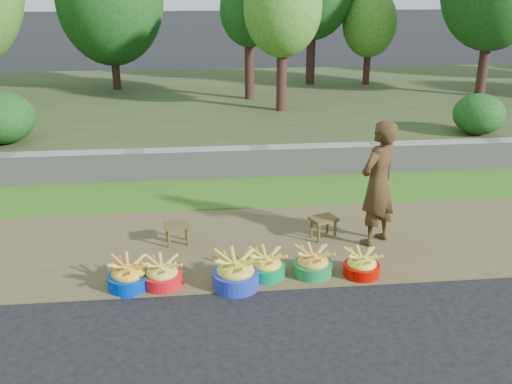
{
  "coord_description": "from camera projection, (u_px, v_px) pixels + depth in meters",
  "views": [
    {
      "loc": [
        -1.09,
        -5.78,
        3.44
      ],
      "look_at": [
        -0.34,
        1.3,
        0.75
      ],
      "focal_mm": 40.0,
      "sensor_mm": 36.0,
      "label": 1
    }
  ],
  "objects": [
    {
      "name": "dirt_shoulder",
      "position": [
        281.0,
        242.0,
        7.86
      ],
      "size": [
        80.0,
        2.5,
        0.02
      ],
      "primitive_type": "cube",
      "color": "brown",
      "rests_on": "ground"
    },
    {
      "name": "ground_plane",
      "position": [
        296.0,
        289.0,
        6.7
      ],
      "size": [
        120.0,
        120.0,
        0.0
      ],
      "primitive_type": "plane",
      "color": "black",
      "rests_on": "ground"
    },
    {
      "name": "stool_right",
      "position": [
        323.0,
        222.0,
        7.89
      ],
      "size": [
        0.43,
        0.38,
        0.31
      ],
      "rotation": [
        0.0,
        0.0,
        0.37
      ],
      "color": "#4F401D",
      "rests_on": "dirt_shoulder"
    },
    {
      "name": "basin_f",
      "position": [
        362.0,
        265.0,
        6.95
      ],
      "size": [
        0.44,
        0.44,
        0.33
      ],
      "color": "#B50700",
      "rests_on": "ground"
    },
    {
      "name": "basin_b",
      "position": [
        162.0,
        274.0,
        6.72
      ],
      "size": [
        0.47,
        0.47,
        0.35
      ],
      "color": "red",
      "rests_on": "ground"
    },
    {
      "name": "retaining_wall",
      "position": [
        259.0,
        162.0,
        10.42
      ],
      "size": [
        80.0,
        0.35,
        0.55
      ],
      "primitive_type": "cube",
      "color": "gray",
      "rests_on": "ground"
    },
    {
      "name": "basin_e",
      "position": [
        313.0,
        264.0,
        6.96
      ],
      "size": [
        0.48,
        0.48,
        0.36
      ],
      "color": "#187A3C",
      "rests_on": "ground"
    },
    {
      "name": "basin_c",
      "position": [
        236.0,
        273.0,
        6.69
      ],
      "size": [
        0.55,
        0.55,
        0.41
      ],
      "color": "#1E2FAF",
      "rests_on": "ground"
    },
    {
      "name": "grass_verge",
      "position": [
        264.0,
        191.0,
        9.72
      ],
      "size": [
        80.0,
        1.5,
        0.04
      ],
      "primitive_type": "cube",
      "color": "#386E1A",
      "rests_on": "ground"
    },
    {
      "name": "basin_d",
      "position": [
        266.0,
        266.0,
        6.92
      ],
      "size": [
        0.46,
        0.46,
        0.35
      ],
      "color": "#017E40",
      "rests_on": "ground"
    },
    {
      "name": "vegetation",
      "position": [
        238.0,
        3.0,
        13.77
      ],
      "size": [
        34.84,
        8.32,
        4.75
      ],
      "color": "#341B16",
      "rests_on": "earth_bank"
    },
    {
      "name": "stool_left",
      "position": [
        177.0,
        228.0,
        7.72
      ],
      "size": [
        0.37,
        0.3,
        0.3
      ],
      "rotation": [
        0.0,
        0.0,
        0.14
      ],
      "color": "#4F401D",
      "rests_on": "dirt_shoulder"
    },
    {
      "name": "earth_bank",
      "position": [
        238.0,
        107.0,
        14.99
      ],
      "size": [
        80.0,
        10.0,
        0.5
      ],
      "primitive_type": "cube",
      "color": "#384320",
      "rests_on": "ground"
    },
    {
      "name": "vendor_woman",
      "position": [
        378.0,
        184.0,
        7.56
      ],
      "size": [
        0.75,
        0.7,
        1.71
      ],
      "primitive_type": "imported",
      "rotation": [
        0.0,
        0.0,
        3.77
      ],
      "color": "black",
      "rests_on": "dirt_shoulder"
    },
    {
      "name": "basin_a",
      "position": [
        129.0,
        276.0,
        6.67
      ],
      "size": [
        0.5,
        0.5,
        0.37
      ],
      "color": "#0032A7",
      "rests_on": "ground"
    }
  ]
}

